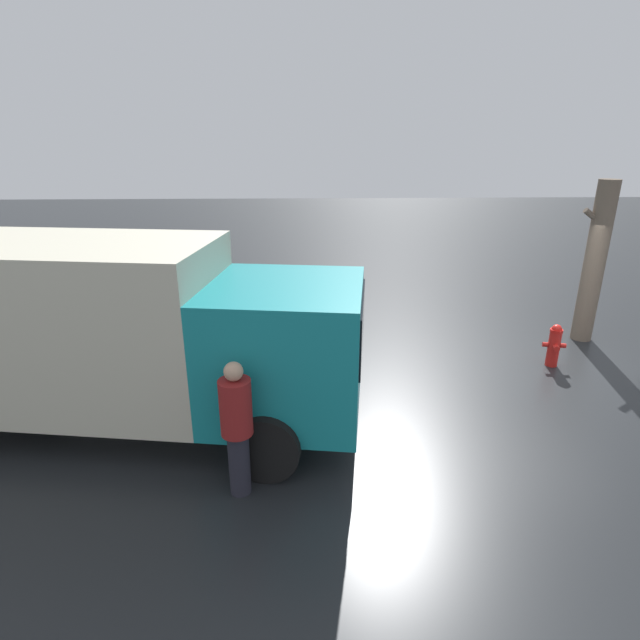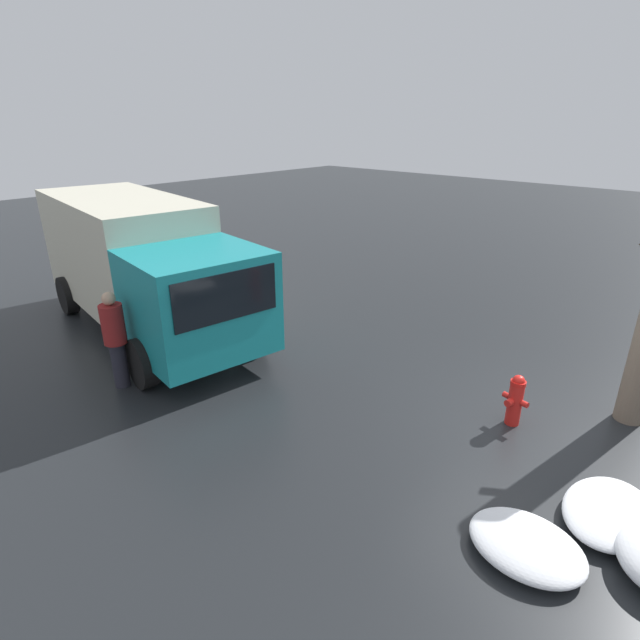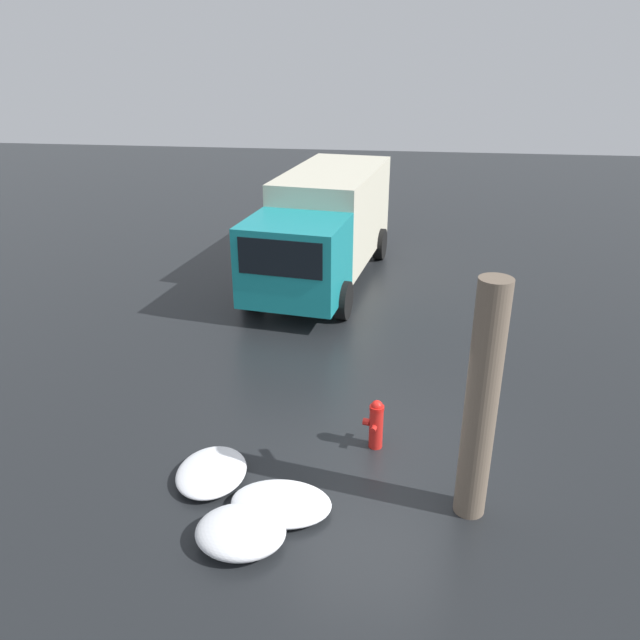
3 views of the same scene
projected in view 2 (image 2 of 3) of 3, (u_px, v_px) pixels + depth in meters
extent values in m
plane|color=black|center=(511.00, 423.00, 7.74)|extent=(60.00, 60.00, 0.00)
cylinder|color=red|center=(515.00, 404.00, 7.61)|extent=(0.22, 0.22, 0.68)
cylinder|color=red|center=(518.00, 383.00, 7.47)|extent=(0.23, 0.23, 0.06)
sphere|color=red|center=(519.00, 381.00, 7.46)|extent=(0.19, 0.19, 0.19)
cylinder|color=red|center=(509.00, 403.00, 7.50)|extent=(0.13, 0.12, 0.11)
cylinder|color=red|center=(525.00, 404.00, 7.46)|extent=(0.12, 0.11, 0.09)
cylinder|color=red|center=(506.00, 395.00, 7.70)|extent=(0.12, 0.11, 0.09)
cube|color=teal|center=(199.00, 301.00, 8.88)|extent=(2.36, 2.49, 1.82)
cube|color=black|center=(227.00, 297.00, 8.00)|extent=(0.29, 1.86, 0.80)
cube|color=beige|center=(126.00, 250.00, 11.24)|extent=(5.14, 2.88, 2.33)
cylinder|color=black|center=(251.00, 330.00, 9.96)|extent=(0.93, 0.40, 0.90)
cylinder|color=black|center=(142.00, 363.00, 8.64)|extent=(0.93, 0.40, 0.90)
cylinder|color=black|center=(157.00, 277.00, 13.21)|extent=(0.93, 0.40, 0.90)
cylinder|color=black|center=(68.00, 295.00, 11.90)|extent=(0.93, 0.40, 0.90)
cylinder|color=#23232D|center=(120.00, 364.00, 8.66)|extent=(0.26, 0.26, 0.83)
cylinder|color=maroon|center=(113.00, 324.00, 8.37)|extent=(0.38, 0.38, 0.69)
sphere|color=tan|center=(109.00, 299.00, 8.20)|extent=(0.22, 0.22, 0.22)
ellipsoid|color=white|center=(609.00, 512.00, 5.85)|extent=(0.98, 1.39, 0.23)
ellipsoid|color=white|center=(526.00, 545.00, 5.40)|extent=(1.24, 1.01, 0.23)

